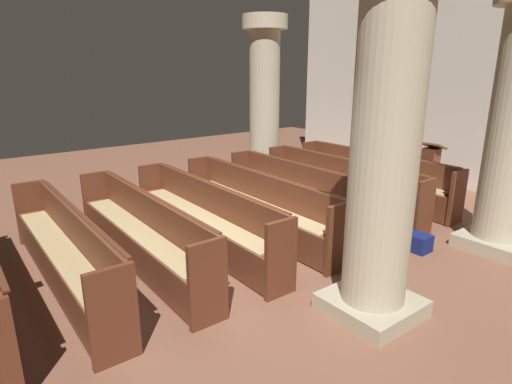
{
  "coord_description": "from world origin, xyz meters",
  "views": [
    {
      "loc": [
        4.35,
        -2.99,
        2.57
      ],
      "look_at": [
        -0.53,
        0.71,
        0.75
      ],
      "focal_mm": 29.84,
      "sensor_mm": 36.0,
      "label": 1
    }
  ],
  "objects_px": {
    "pew_row_2": "(301,192)",
    "pew_row_3": "(257,202)",
    "pew_row_5": "(141,230)",
    "lectern": "(429,172)",
    "kneeler_box_navy": "(418,242)",
    "pew_row_6": "(63,248)",
    "pew_row_0": "(373,175)",
    "pew_row_4": "(204,215)",
    "pillar_far_side": "(264,98)",
    "pew_row_1": "(339,183)",
    "pillar_aisle_rear": "(386,140)"
  },
  "relations": [
    {
      "from": "kneeler_box_navy",
      "to": "pew_row_4",
      "type": "bearing_deg",
      "value": -129.69
    },
    {
      "from": "pew_row_6",
      "to": "kneeler_box_navy",
      "type": "relative_size",
      "value": 10.55
    },
    {
      "from": "pew_row_2",
      "to": "pillar_far_side",
      "type": "relative_size",
      "value": 0.98
    },
    {
      "from": "pew_row_2",
      "to": "lectern",
      "type": "height_order",
      "value": "lectern"
    },
    {
      "from": "pew_row_0",
      "to": "kneeler_box_navy",
      "type": "xyz_separation_m",
      "value": [
        1.98,
        -1.46,
        -0.38
      ]
    },
    {
      "from": "pew_row_6",
      "to": "pew_row_0",
      "type": "bearing_deg",
      "value": 90.0
    },
    {
      "from": "pew_row_1",
      "to": "pew_row_3",
      "type": "xyz_separation_m",
      "value": [
        0.0,
        -1.92,
        0.0
      ]
    },
    {
      "from": "pew_row_5",
      "to": "kneeler_box_navy",
      "type": "height_order",
      "value": "pew_row_5"
    },
    {
      "from": "pew_row_0",
      "to": "pew_row_1",
      "type": "bearing_deg",
      "value": -90.0
    },
    {
      "from": "pew_row_2",
      "to": "pillar_far_side",
      "type": "distance_m",
      "value": 3.14
    },
    {
      "from": "pew_row_4",
      "to": "kneeler_box_navy",
      "type": "xyz_separation_m",
      "value": [
        1.98,
        2.38,
        -0.38
      ]
    },
    {
      "from": "pew_row_0",
      "to": "pew_row_4",
      "type": "distance_m",
      "value": 3.84
    },
    {
      "from": "pew_row_2",
      "to": "pew_row_3",
      "type": "bearing_deg",
      "value": -90.0
    },
    {
      "from": "lectern",
      "to": "kneeler_box_navy",
      "type": "xyz_separation_m",
      "value": [
        1.57,
        -2.79,
        -0.33
      ]
    },
    {
      "from": "pew_row_5",
      "to": "kneeler_box_navy",
      "type": "bearing_deg",
      "value": 59.39
    },
    {
      "from": "pew_row_3",
      "to": "pew_row_5",
      "type": "bearing_deg",
      "value": -90.0
    },
    {
      "from": "pew_row_0",
      "to": "pillar_far_side",
      "type": "distance_m",
      "value": 2.98
    },
    {
      "from": "pew_row_3",
      "to": "pew_row_5",
      "type": "relative_size",
      "value": 1.0
    },
    {
      "from": "pew_row_2",
      "to": "pew_row_6",
      "type": "xyz_separation_m",
      "value": [
        0.0,
        -3.84,
        0.0
      ]
    },
    {
      "from": "pew_row_0",
      "to": "pew_row_6",
      "type": "height_order",
      "value": "same"
    },
    {
      "from": "pew_row_6",
      "to": "pillar_aisle_rear",
      "type": "relative_size",
      "value": 0.98
    },
    {
      "from": "pew_row_2",
      "to": "kneeler_box_navy",
      "type": "relative_size",
      "value": 10.55
    },
    {
      "from": "pew_row_0",
      "to": "pew_row_6",
      "type": "distance_m",
      "value": 5.76
    },
    {
      "from": "kneeler_box_navy",
      "to": "pew_row_2",
      "type": "bearing_deg",
      "value": -166.83
    },
    {
      "from": "pew_row_2",
      "to": "pew_row_0",
      "type": "bearing_deg",
      "value": 90.0
    },
    {
      "from": "pew_row_1",
      "to": "pillar_aisle_rear",
      "type": "distance_m",
      "value": 3.76
    },
    {
      "from": "pillar_far_side",
      "to": "lectern",
      "type": "xyz_separation_m",
      "value": [
        2.96,
        2.05,
        -1.43
      ]
    },
    {
      "from": "pillar_far_side",
      "to": "lectern",
      "type": "relative_size",
      "value": 3.34
    },
    {
      "from": "pew_row_0",
      "to": "pew_row_2",
      "type": "distance_m",
      "value": 1.92
    },
    {
      "from": "lectern",
      "to": "kneeler_box_navy",
      "type": "bearing_deg",
      "value": -60.7
    },
    {
      "from": "pillar_far_side",
      "to": "pillar_aisle_rear",
      "type": "xyz_separation_m",
      "value": [
        5.14,
        -2.58,
        -0.0
      ]
    },
    {
      "from": "pew_row_2",
      "to": "pew_row_6",
      "type": "bearing_deg",
      "value": -90.0
    },
    {
      "from": "pew_row_1",
      "to": "kneeler_box_navy",
      "type": "height_order",
      "value": "pew_row_1"
    },
    {
      "from": "pew_row_4",
      "to": "pew_row_6",
      "type": "height_order",
      "value": "same"
    },
    {
      "from": "pew_row_5",
      "to": "pillar_far_side",
      "type": "distance_m",
      "value": 5.01
    },
    {
      "from": "pew_row_1",
      "to": "pew_row_5",
      "type": "height_order",
      "value": "same"
    },
    {
      "from": "pillar_far_side",
      "to": "kneeler_box_navy",
      "type": "height_order",
      "value": "pillar_far_side"
    },
    {
      "from": "pew_row_5",
      "to": "pillar_far_side",
      "type": "bearing_deg",
      "value": 121.95
    },
    {
      "from": "pew_row_4",
      "to": "lectern",
      "type": "bearing_deg",
      "value": 85.45
    },
    {
      "from": "pew_row_1",
      "to": "pew_row_2",
      "type": "xyz_separation_m",
      "value": [
        0.0,
        -0.96,
        0.0
      ]
    },
    {
      "from": "lectern",
      "to": "pillar_far_side",
      "type": "bearing_deg",
      "value": -145.34
    },
    {
      "from": "pew_row_2",
      "to": "pew_row_5",
      "type": "xyz_separation_m",
      "value": [
        0.0,
        -2.88,
        0.0
      ]
    },
    {
      "from": "pew_row_2",
      "to": "pew_row_4",
      "type": "height_order",
      "value": "same"
    },
    {
      "from": "pew_row_4",
      "to": "pew_row_3",
      "type": "bearing_deg",
      "value": 90.0
    },
    {
      "from": "pew_row_1",
      "to": "lectern",
      "type": "distance_m",
      "value": 2.33
    },
    {
      "from": "pillar_far_side",
      "to": "pillar_aisle_rear",
      "type": "relative_size",
      "value": 1.0
    },
    {
      "from": "pew_row_2",
      "to": "pew_row_4",
      "type": "xyz_separation_m",
      "value": [
        0.0,
        -1.92,
        0.0
      ]
    },
    {
      "from": "pillar_aisle_rear",
      "to": "pew_row_3",
      "type": "bearing_deg",
      "value": 170.87
    },
    {
      "from": "pew_row_5",
      "to": "pew_row_6",
      "type": "relative_size",
      "value": 1.0
    },
    {
      "from": "pew_row_2",
      "to": "pew_row_5",
      "type": "height_order",
      "value": "same"
    }
  ]
}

